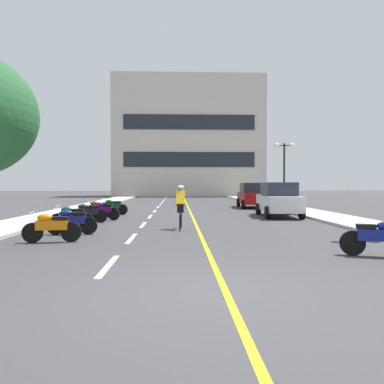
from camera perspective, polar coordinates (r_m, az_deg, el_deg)
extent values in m
plane|color=#38383A|center=(27.04, -1.07, -2.46)|extent=(140.00, 140.00, 0.00)
cube|color=#B7B2A8|center=(30.76, -14.72, -1.94)|extent=(2.40, 72.00, 0.12)
cube|color=#B7B2A8|center=(31.00, 12.26, -1.90)|extent=(2.40, 72.00, 0.12)
cube|color=silver|center=(8.30, -12.63, -10.89)|extent=(0.14, 2.20, 0.01)
cube|color=silver|center=(12.19, -9.19, -6.98)|extent=(0.14, 2.20, 0.01)
cube|color=silver|center=(16.14, -7.45, -4.96)|extent=(0.14, 2.20, 0.01)
cube|color=silver|center=(20.11, -6.40, -3.73)|extent=(0.14, 2.20, 0.01)
cube|color=silver|center=(24.08, -5.70, -2.91)|extent=(0.14, 2.20, 0.01)
cube|color=silver|center=(28.07, -5.19, -2.32)|extent=(0.14, 2.20, 0.01)
cube|color=silver|center=(32.06, -4.82, -1.88)|extent=(0.14, 2.20, 0.01)
cube|color=silver|center=(36.05, -4.52, -1.53)|extent=(0.14, 2.20, 0.01)
cube|color=silver|center=(40.04, -4.29, -1.26)|extent=(0.14, 2.20, 0.01)
cube|color=silver|center=(44.03, -4.10, -1.03)|extent=(0.14, 2.20, 0.01)
cube|color=silver|center=(48.03, -3.94, -0.84)|extent=(0.14, 2.20, 0.01)
cube|color=silver|center=(52.03, -3.80, -0.68)|extent=(0.14, 2.20, 0.01)
cube|color=gold|center=(30.04, -0.70, -2.08)|extent=(0.12, 66.00, 0.01)
cube|color=beige|center=(54.92, -0.52, 8.27)|extent=(21.27, 7.01, 16.93)
cube|color=#1E232D|center=(51.06, -0.41, 4.98)|extent=(17.86, 0.10, 2.03)
cube|color=#1E232D|center=(51.64, -0.41, 10.62)|extent=(17.86, 0.10, 2.03)
cylinder|color=black|center=(27.40, 13.86, 2.52)|extent=(0.14, 0.14, 4.50)
cylinder|color=black|center=(27.53, 13.88, 6.89)|extent=(1.10, 0.08, 0.08)
sphere|color=white|center=(27.39, 12.76, 6.93)|extent=(0.36, 0.36, 0.36)
sphere|color=white|center=(27.69, 14.98, 6.85)|extent=(0.36, 0.36, 0.36)
cylinder|color=black|center=(21.67, 10.05, -2.54)|extent=(0.25, 0.65, 0.64)
cylinder|color=black|center=(22.01, 14.42, -2.51)|extent=(0.25, 0.65, 0.64)
cylinder|color=black|center=(18.92, 11.44, -3.10)|extent=(0.25, 0.65, 0.64)
cylinder|color=black|center=(19.31, 16.41, -3.04)|extent=(0.25, 0.65, 0.64)
cube|color=silver|center=(20.43, 13.05, -1.66)|extent=(1.90, 4.28, 0.80)
cube|color=#1E2833|center=(20.41, 13.06, 0.44)|extent=(1.67, 2.27, 0.70)
cylinder|color=black|center=(29.02, 7.07, -1.58)|extent=(0.25, 0.65, 0.64)
cylinder|color=black|center=(29.27, 10.38, -1.57)|extent=(0.25, 0.65, 0.64)
cylinder|color=black|center=(26.24, 7.81, -1.88)|extent=(0.25, 0.65, 0.64)
cylinder|color=black|center=(26.52, 11.46, -1.86)|extent=(0.25, 0.65, 0.64)
cube|color=maroon|center=(27.73, 9.17, -0.89)|extent=(1.87, 4.26, 0.80)
cube|color=#1E2833|center=(27.71, 9.18, 0.66)|extent=(1.65, 2.26, 0.70)
cylinder|color=black|center=(9.99, 23.24, -7.16)|extent=(0.60, 0.29, 0.60)
cube|color=navy|center=(10.04, 26.39, -5.88)|extent=(0.94, 0.56, 0.28)
cube|color=black|center=(9.98, 24.98, -4.75)|extent=(0.49, 0.37, 0.10)
cylinder|color=black|center=(12.05, -23.13, -5.73)|extent=(0.61, 0.17, 0.60)
cylinder|color=black|center=(11.83, -17.93, -5.82)|extent=(0.61, 0.17, 0.60)
cube|color=orange|center=(11.91, -20.56, -4.73)|extent=(0.93, 0.38, 0.28)
ellipsoid|color=orange|center=(11.93, -21.51, -3.66)|extent=(0.46, 0.29, 0.22)
cube|color=black|center=(11.84, -19.38, -3.78)|extent=(0.46, 0.29, 0.10)
cylinder|color=silver|center=(12.00, -23.15, -2.88)|extent=(0.10, 0.60, 0.03)
cylinder|color=black|center=(13.67, -20.03, -4.89)|extent=(0.60, 0.12, 0.60)
cylinder|color=black|center=(13.41, -15.49, -4.98)|extent=(0.60, 0.12, 0.60)
cube|color=navy|center=(13.50, -17.78, -4.01)|extent=(0.91, 0.31, 0.28)
ellipsoid|color=navy|center=(13.54, -18.61, -3.07)|extent=(0.45, 0.25, 0.22)
cube|color=black|center=(13.43, -16.75, -3.18)|extent=(0.45, 0.25, 0.10)
cylinder|color=silver|center=(13.62, -20.05, -2.38)|extent=(0.05, 0.60, 0.03)
cylinder|color=black|center=(15.52, -19.78, -4.17)|extent=(0.60, 0.10, 0.60)
cylinder|color=black|center=(15.22, -15.83, -4.25)|extent=(0.60, 0.10, 0.60)
cube|color=#0C4C19|center=(15.34, -17.83, -3.39)|extent=(0.90, 0.28, 0.28)
ellipsoid|color=#0C4C19|center=(15.38, -18.55, -2.56)|extent=(0.44, 0.24, 0.22)
cube|color=black|center=(15.26, -16.93, -2.66)|extent=(0.44, 0.24, 0.10)
cylinder|color=silver|center=(15.47, -19.80, -1.95)|extent=(0.03, 0.60, 0.03)
cylinder|color=black|center=(17.28, -17.41, -3.60)|extent=(0.61, 0.24, 0.60)
cylinder|color=black|center=(17.30, -13.76, -3.58)|extent=(0.61, 0.24, 0.60)
cube|color=black|center=(17.27, -15.59, -2.87)|extent=(0.94, 0.49, 0.28)
ellipsoid|color=black|center=(17.25, -16.26, -2.14)|extent=(0.49, 0.34, 0.22)
cube|color=black|center=(17.26, -14.77, -2.20)|extent=(0.49, 0.34, 0.10)
cylinder|color=silver|center=(17.24, -17.43, -1.62)|extent=(0.18, 0.59, 0.03)
cylinder|color=black|center=(18.81, -14.97, -3.20)|extent=(0.61, 0.22, 0.60)
cylinder|color=black|center=(18.39, -11.84, -3.29)|extent=(0.61, 0.22, 0.60)
cube|color=#590C59|center=(18.58, -13.42, -2.57)|extent=(0.94, 0.45, 0.28)
ellipsoid|color=#590C59|center=(18.64, -13.99, -1.88)|extent=(0.48, 0.32, 0.22)
cube|color=black|center=(18.47, -12.71, -1.96)|extent=(0.48, 0.32, 0.10)
cylinder|color=silver|center=(18.78, -14.98, -1.37)|extent=(0.15, 0.59, 0.03)
cylinder|color=black|center=(20.22, -15.64, -2.90)|extent=(0.60, 0.12, 0.60)
cylinder|color=black|center=(20.03, -12.55, -2.92)|extent=(0.60, 0.12, 0.60)
cube|color=brown|center=(20.10, -14.10, -2.28)|extent=(0.91, 0.31, 0.28)
ellipsoid|color=brown|center=(20.13, -14.67, -1.66)|extent=(0.45, 0.26, 0.22)
cube|color=black|center=(20.05, -13.40, -1.72)|extent=(0.45, 0.26, 0.10)
cylinder|color=silver|center=(20.18, -15.65, -1.20)|extent=(0.05, 0.60, 0.03)
cylinder|color=black|center=(21.71, -13.40, -2.60)|extent=(0.61, 0.15, 0.60)
cylinder|color=black|center=(21.44, -10.56, -2.64)|extent=(0.61, 0.15, 0.60)
cube|color=#0C4C19|center=(21.55, -11.99, -2.04)|extent=(0.92, 0.35, 0.28)
ellipsoid|color=#0C4C19|center=(21.59, -12.51, -1.45)|extent=(0.46, 0.27, 0.22)
cube|color=black|center=(21.48, -11.35, -1.51)|extent=(0.46, 0.27, 0.10)
cylinder|color=silver|center=(21.68, -13.41, -1.02)|extent=(0.08, 0.60, 0.03)
torus|color=black|center=(14.98, -1.67, -4.13)|extent=(0.07, 0.72, 0.72)
torus|color=black|center=(13.94, -1.82, -4.53)|extent=(0.07, 0.72, 0.72)
cylinder|color=blue|center=(14.41, -1.75, -3.15)|extent=(0.08, 0.95, 0.04)
cube|color=black|center=(14.25, -1.77, -2.31)|extent=(0.11, 0.20, 0.06)
cylinder|color=blue|center=(14.84, -1.68, -2.05)|extent=(0.42, 0.05, 0.03)
cube|color=black|center=(14.30, -1.76, -2.58)|extent=(0.26, 0.37, 0.28)
cube|color=yellow|center=(14.43, -1.74, -0.95)|extent=(0.34, 0.47, 0.61)
sphere|color=#8C6647|center=(14.55, -1.72, 0.44)|extent=(0.20, 0.20, 0.20)
ellipsoid|color=white|center=(14.55, -1.72, 0.72)|extent=(0.24, 0.26, 0.16)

